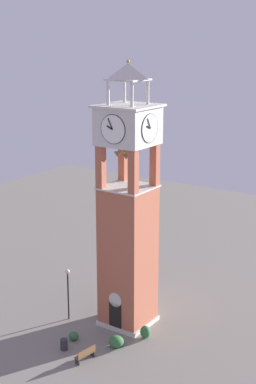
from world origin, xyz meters
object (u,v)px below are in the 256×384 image
lamp_post (68,285)px  trash_bin (64,344)px  clock_tower (128,221)px  park_bench (86,354)px

lamp_post → trash_bin: size_ratio=5.17×
clock_tower → trash_bin: (-1.46, -5.81, -7.76)m
lamp_post → trash_bin: 5.14m
lamp_post → trash_bin: lamp_post is taller
park_bench → trash_bin: park_bench is taller
park_bench → trash_bin: 2.14m
clock_tower → trash_bin: 9.81m
clock_tower → park_bench: (0.67, -6.06, -7.68)m
clock_tower → lamp_post: 7.06m
park_bench → trash_bin: bearing=173.3°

